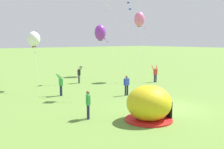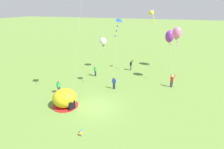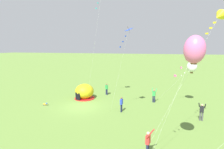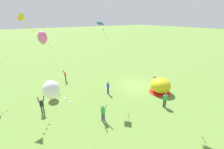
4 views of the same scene
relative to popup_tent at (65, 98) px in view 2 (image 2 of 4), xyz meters
The scene contains 13 objects.
ground_plane 3.61m from the popup_tent, 16.27° to the left, with size 300.00×300.00×0.00m, color olive.
popup_tent is the anchor object (origin of this frame).
toddler_crawling 5.41m from the popup_tent, 42.43° to the right, with size 0.27×0.55×0.32m.
person_arms_raised 9.56m from the popup_tent, 93.77° to the left, with size 0.53×0.67×1.89m.
person_flying_kite 14.52m from the popup_tent, 39.79° to the left, with size 0.70×0.59×1.89m.
person_far_back 7.12m from the popup_tent, 58.13° to the left, with size 0.58×0.30×1.72m.
person_strolling 3.62m from the popup_tent, 136.08° to the left, with size 0.39×0.53×1.72m.
person_watching_sky 14.78m from the popup_tent, 73.70° to the left, with size 0.57×0.70×1.89m.
kite_yellow 17.91m from the popup_tent, 62.95° to the left, with size 4.68×5.68×10.05m.
kite_purple 21.11m from the popup_tent, 61.03° to the left, with size 2.04×6.28×6.76m.
kite_white 14.52m from the popup_tent, 94.04° to the left, with size 1.91×4.40×5.54m.
kite_blue 10.81m from the popup_tent, 58.41° to the left, with size 0.97×2.49×9.33m.
kite_pink 17.24m from the popup_tent, 46.92° to the left, with size 1.23×2.98×7.99m.
Camera 2 is at (7.35, -15.47, 10.60)m, focal length 28.00 mm.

